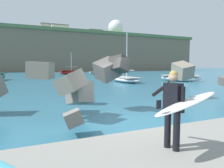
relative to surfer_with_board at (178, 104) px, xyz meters
The scene contains 13 objects.
ground_plane 3.57m from the surfer_with_board, 86.37° to the left, with size 400.00×400.00×0.00m, color #2D6B84.
walkway_path 1.35m from the surfer_with_board, 72.46° to the right, with size 48.00×4.40×0.24m, color gray.
breakwater_jetty 5.01m from the surfer_with_board, 104.15° to the left, with size 32.52×7.85×2.66m.
surfer_with_board is the anchor object (origin of this frame).
boat_near_left 47.28m from the surfer_with_board, 81.58° to the left, with size 6.06×3.58×5.64m.
boat_near_centre 47.13m from the surfer_with_board, 72.70° to the left, with size 5.21×2.00×1.80m.
boat_near_right 21.62m from the surfer_with_board, 66.02° to the left, with size 2.34×6.16×6.34m.
boat_mid_centre 24.38m from the surfer_with_board, 47.29° to the left, with size 4.74×5.46×1.96m.
headland_bluff 97.12m from the surfer_with_board, 76.77° to the left, with size 100.75×44.72×16.35m.
radar_dome 108.74m from the surfer_with_board, 66.43° to the left, with size 8.25×8.25×11.06m.
station_building_west 104.84m from the surfer_with_board, 72.58° to the left, with size 7.63×4.68×5.01m.
station_building_central 92.51m from the surfer_with_board, 83.03° to the left, with size 7.65×6.96×4.18m.
station_building_east 95.44m from the surfer_with_board, 86.75° to the left, with size 4.40×4.24×5.14m.
Camera 1 is at (-3.21, -6.67, 2.11)m, focal length 31.60 mm.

